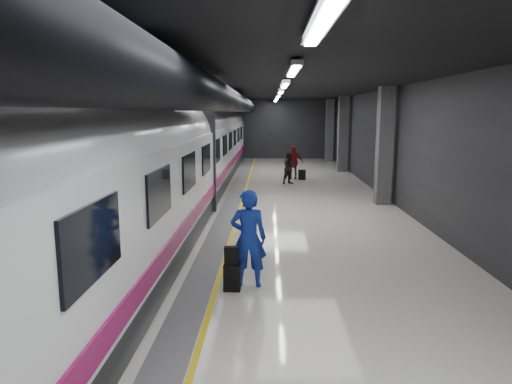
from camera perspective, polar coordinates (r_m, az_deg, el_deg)
ground at (r=16.05m, az=1.18°, el=-2.78°), size 40.00×40.00×0.00m
platform_hall at (r=16.62m, az=0.25°, el=9.95°), size 10.02×40.02×4.51m
train at (r=16.08m, az=-10.48°, el=4.55°), size 3.05×38.00×4.05m
traveler_main at (r=9.28m, az=-0.95°, el=-5.80°), size 0.74×0.49×2.02m
suitcase_main at (r=9.27m, az=-2.99°, el=-10.63°), size 0.34×0.23×0.54m
shoulder_bag at (r=9.12m, az=-3.12°, el=-7.95°), size 0.28×0.16×0.37m
traveler_far_a at (r=22.78m, az=4.25°, el=2.96°), size 0.96×0.91×1.57m
traveler_far_b at (r=24.65m, az=4.65°, el=3.74°), size 1.09×0.54×1.79m
suitcase_far at (r=24.38m, az=5.76°, el=2.17°), size 0.38×0.27×0.53m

